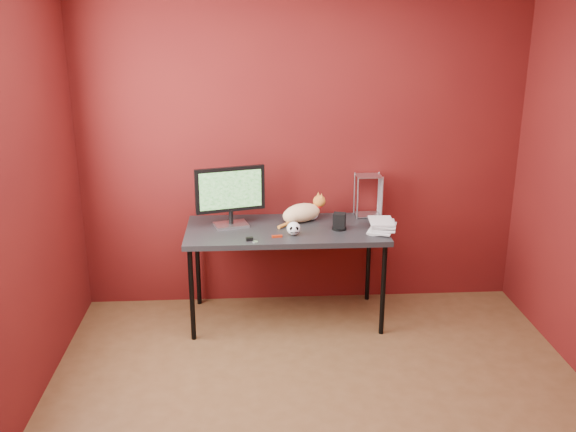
{
  "coord_description": "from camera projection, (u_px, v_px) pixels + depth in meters",
  "views": [
    {
      "loc": [
        -0.41,
        -3.2,
        2.33
      ],
      "look_at": [
        -0.15,
        1.15,
        0.92
      ],
      "focal_mm": 40.0,
      "sensor_mm": 36.0,
      "label": 1
    }
  ],
  "objects": [
    {
      "name": "wire_rack",
      "position": [
        368.0,
        195.0,
        5.08
      ],
      "size": [
        0.21,
        0.17,
        0.34
      ],
      "rotation": [
        0.0,
        0.0,
        0.0
      ],
      "color": "#BCBBC0",
      "rests_on": "desk"
    },
    {
      "name": "skull_mug",
      "position": [
        294.0,
        228.0,
        4.68
      ],
      "size": [
        0.1,
        0.1,
        0.1
      ],
      "rotation": [
        0.0,
        0.0,
        0.02
      ],
      "color": "white",
      "rests_on": "desk"
    },
    {
      "name": "washer",
      "position": [
        255.0,
        242.0,
        4.55
      ],
      "size": [
        0.04,
        0.04,
        0.0
      ],
      "primitive_type": "cylinder",
      "color": "#BCBBC0",
      "rests_on": "desk"
    },
    {
      "name": "monitor",
      "position": [
        230.0,
        194.0,
        4.81
      ],
      "size": [
        0.52,
        0.23,
        0.46
      ],
      "rotation": [
        0.0,
        0.0,
        0.27
      ],
      "color": "#BCBBC0",
      "rests_on": "desk"
    },
    {
      "name": "desk",
      "position": [
        286.0,
        234.0,
        4.85
      ],
      "size": [
        1.5,
        0.7,
        0.75
      ],
      "color": "black",
      "rests_on": "ground"
    },
    {
      "name": "room",
      "position": [
        330.0,
        187.0,
        3.33
      ],
      "size": [
        3.52,
        3.52,
        2.61
      ],
      "color": "#50331B",
      "rests_on": "ground"
    },
    {
      "name": "cat",
      "position": [
        302.0,
        212.0,
        4.97
      ],
      "size": [
        0.39,
        0.31,
        0.21
      ],
      "rotation": [
        0.0,
        0.0,
        0.42
      ],
      "color": "orange",
      "rests_on": "desk"
    },
    {
      "name": "book_stack",
      "position": [
        373.0,
        169.0,
        4.65
      ],
      "size": [
        0.25,
        0.28,
        0.94
      ],
      "rotation": [
        0.0,
        0.0,
        -0.17
      ],
      "color": "beige",
      "rests_on": "desk"
    },
    {
      "name": "speaker",
      "position": [
        339.0,
        222.0,
        4.79
      ],
      "size": [
        0.11,
        0.11,
        0.13
      ],
      "rotation": [
        0.0,
        0.0,
        -0.25
      ],
      "color": "black",
      "rests_on": "desk"
    },
    {
      "name": "black_gadget",
      "position": [
        250.0,
        239.0,
        4.57
      ],
      "size": [
        0.06,
        0.04,
        0.02
      ],
      "primitive_type": "cube",
      "rotation": [
        0.0,
        0.0,
        0.22
      ],
      "color": "black",
      "rests_on": "desk"
    },
    {
      "name": "pocket_knife",
      "position": [
        277.0,
        236.0,
        4.64
      ],
      "size": [
        0.08,
        0.03,
        0.02
      ],
      "primitive_type": "cube",
      "rotation": [
        0.0,
        0.0,
        0.14
      ],
      "color": "#9D250C",
      "rests_on": "desk"
    }
  ]
}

